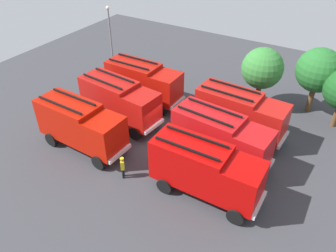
% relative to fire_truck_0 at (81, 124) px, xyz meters
% --- Properties ---
extents(ground_plane, '(48.81, 48.81, 0.00)m').
position_rel_fire_truck_0_xyz_m(ground_plane, '(5.14, 4.05, -2.15)').
color(ground_plane, '#38383D').
extents(fire_truck_0, '(7.27, 2.94, 3.88)m').
position_rel_fire_truck_0_xyz_m(fire_truck_0, '(0.00, 0.00, 0.00)').
color(fire_truck_0, '#B31104').
rests_on(fire_truck_0, ground).
extents(fire_truck_1, '(7.21, 2.79, 3.88)m').
position_rel_fire_truck_0_xyz_m(fire_truck_1, '(10.08, 0.40, 0.00)').
color(fire_truck_1, '#B90605').
rests_on(fire_truck_1, ground).
extents(fire_truck_2, '(7.40, 3.30, 3.88)m').
position_rel_fire_truck_0_xyz_m(fire_truck_2, '(0.29, 4.29, 0.00)').
color(fire_truck_2, '#AD130E').
rests_on(fire_truck_2, ground).
extents(fire_truck_3, '(7.38, 3.24, 3.88)m').
position_rel_fire_truck_0_xyz_m(fire_truck_3, '(9.53, 3.99, 0.00)').
color(fire_truck_3, red).
rests_on(fire_truck_3, ground).
extents(fire_truck_4, '(7.21, 2.76, 3.88)m').
position_rel_fire_truck_0_xyz_m(fire_truck_4, '(0.08, 8.09, 0.00)').
color(fire_truck_4, '#AE120A').
rests_on(fire_truck_4, ground).
extents(fire_truck_5, '(7.30, 3.02, 3.88)m').
position_rel_fire_truck_0_xyz_m(fire_truck_5, '(9.56, 7.70, 0.00)').
color(fire_truck_5, '#B11510').
rests_on(fire_truck_5, ground).
extents(firefighter_0, '(0.31, 0.46, 1.74)m').
position_rel_fire_truck_0_xyz_m(firefighter_0, '(5.43, 5.39, -1.17)').
color(firefighter_0, black).
rests_on(firefighter_0, ground).
extents(firefighter_1, '(0.44, 0.48, 1.71)m').
position_rel_fire_truck_0_xyz_m(firefighter_1, '(4.64, -1.11, -1.19)').
color(firefighter_1, black).
rests_on(firefighter_1, ground).
extents(tree_0, '(3.60, 3.60, 5.59)m').
position_rel_fire_truck_0_xyz_m(tree_0, '(9.41, 12.80, 1.60)').
color(tree_0, brown).
rests_on(tree_0, ground).
extents(tree_1, '(3.80, 3.80, 5.89)m').
position_rel_fire_truck_0_xyz_m(tree_1, '(13.71, 14.44, 1.81)').
color(tree_1, brown).
rests_on(tree_1, ground).
extents(traffic_cone_0, '(0.48, 0.48, 0.68)m').
position_rel_fire_truck_0_xyz_m(traffic_cone_0, '(6.87, 10.65, -1.81)').
color(traffic_cone_0, '#F2600C').
rests_on(traffic_cone_0, ground).
extents(traffic_cone_1, '(0.50, 0.50, 0.71)m').
position_rel_fire_truck_0_xyz_m(traffic_cone_1, '(8.68, 10.47, -1.80)').
color(traffic_cone_1, '#F2600C').
rests_on(traffic_cone_1, ground).
extents(lamppost, '(0.36, 0.36, 7.32)m').
position_rel_fire_truck_0_xyz_m(lamppost, '(-5.82, 10.99, 2.09)').
color(lamppost, slate).
rests_on(lamppost, ground).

